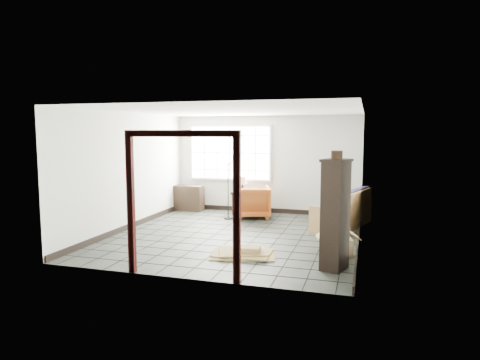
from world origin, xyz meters
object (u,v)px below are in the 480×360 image
(futon_sofa, at_px, (345,213))
(armchair, at_px, (253,200))
(side_table, at_px, (245,196))
(tall_shelf, at_px, (335,214))

(futon_sofa, distance_m, armchair, 2.35)
(side_table, bearing_deg, futon_sofa, -17.21)
(futon_sofa, xyz_separation_m, tall_shelf, (0.01, -3.17, 0.58))
(side_table, distance_m, tall_shelf, 4.77)
(futon_sofa, bearing_deg, side_table, -179.14)
(futon_sofa, bearing_deg, tall_shelf, -71.84)
(futon_sofa, distance_m, side_table, 2.73)
(futon_sofa, xyz_separation_m, side_table, (-2.60, 0.81, 0.18))
(futon_sofa, relative_size, side_table, 3.01)
(tall_shelf, bearing_deg, futon_sofa, 108.89)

